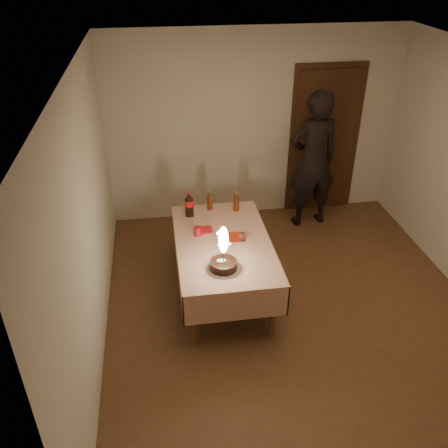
{
  "coord_description": "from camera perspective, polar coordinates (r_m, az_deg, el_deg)",
  "views": [
    {
      "loc": [
        -1.33,
        -3.81,
        3.5
      ],
      "look_at": [
        -0.7,
        0.36,
        0.95
      ],
      "focal_mm": 38.0,
      "sensor_mm": 36.0,
      "label": 1
    }
  ],
  "objects": [
    {
      "name": "red_cup",
      "position": [
        5.19,
        -3.21,
        -0.87
      ],
      "size": [
        0.08,
        0.08,
        0.1
      ],
      "primitive_type": "cylinder",
      "color": "#AF0C26",
      "rests_on": "dining_table"
    },
    {
      "name": "ground",
      "position": [
        5.34,
        8.18,
        -10.2
      ],
      "size": [
        4.0,
        4.5,
        0.01
      ],
      "primitive_type": "cube",
      "color": "brown",
      "rests_on": "ground"
    },
    {
      "name": "red_plate",
      "position": [
        5.17,
        1.14,
        -1.59
      ],
      "size": [
        0.22,
        0.22,
        0.01
      ],
      "primitive_type": "cylinder",
      "color": "red",
      "rests_on": "dining_table"
    },
    {
      "name": "napkin_stack",
      "position": [
        5.29,
        -2.25,
        -0.72
      ],
      "size": [
        0.15,
        0.15,
        0.02
      ],
      "primitive_type": "cube",
      "color": "red",
      "rests_on": "dining_table"
    },
    {
      "name": "cola_bottle",
      "position": [
        5.52,
        -4.21,
        2.39
      ],
      "size": [
        0.1,
        0.1,
        0.32
      ],
      "color": "black",
      "rests_on": "dining_table"
    },
    {
      "name": "clear_cup",
      "position": [
        5.1,
        2.21,
        -1.53
      ],
      "size": [
        0.07,
        0.07,
        0.09
      ],
      "primitive_type": "cylinder",
      "color": "white",
      "rests_on": "dining_table"
    },
    {
      "name": "amber_bottle_right",
      "position": [
        5.63,
        1.48,
        2.72
      ],
      "size": [
        0.06,
        0.06,
        0.25
      ],
      "color": "#53230E",
      "rests_on": "dining_table"
    },
    {
      "name": "room_shell",
      "position": [
        4.51,
        9.89,
        6.51
      ],
      "size": [
        4.04,
        4.54,
        2.62
      ],
      "color": "beige",
      "rests_on": "ground"
    },
    {
      "name": "photographer",
      "position": [
        6.5,
        10.64,
        7.54
      ],
      "size": [
        0.75,
        0.54,
        1.9
      ],
      "color": "black",
      "rests_on": "ground"
    },
    {
      "name": "amber_bottle_left",
      "position": [
        5.66,
        -1.71,
        2.85
      ],
      "size": [
        0.06,
        0.06,
        0.25
      ],
      "color": "#53230E",
      "rests_on": "dining_table"
    },
    {
      "name": "birthday_cake",
      "position": [
        4.63,
        -0.05,
        -4.19
      ],
      "size": [
        0.34,
        0.34,
        0.48
      ],
      "color": "white",
      "rests_on": "dining_table"
    },
    {
      "name": "dining_table",
      "position": [
        5.16,
        -0.08,
        -3.0
      ],
      "size": [
        1.02,
        1.72,
        0.7
      ],
      "color": "brown",
      "rests_on": "ground"
    }
  ]
}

